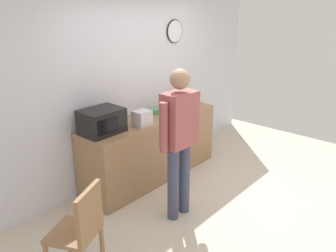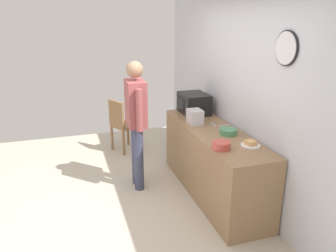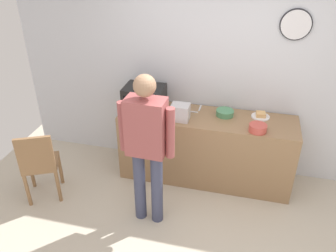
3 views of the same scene
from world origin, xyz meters
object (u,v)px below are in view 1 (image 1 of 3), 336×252
(microwave, at_px, (102,121))
(fork_utensil, at_px, (135,120))
(toaster, at_px, (142,118))
(wooden_chair, at_px, (80,229))
(person_standing, at_px, (179,134))
(salad_bowl, at_px, (156,110))
(spoon_utensil, at_px, (134,116))
(sandwich_plate, at_px, (172,104))
(cereal_bowl, at_px, (189,108))

(microwave, xyz_separation_m, fork_utensil, (0.60, 0.05, -0.15))
(toaster, relative_size, wooden_chair, 0.23)
(person_standing, bearing_deg, wooden_chair, 179.25)
(toaster, bearing_deg, person_standing, -103.25)
(person_standing, height_order, wooden_chair, person_standing)
(salad_bowl, height_order, spoon_utensil, salad_bowl)
(spoon_utensil, relative_size, person_standing, 0.10)
(salad_bowl, distance_m, spoon_utensil, 0.35)
(sandwich_plate, bearing_deg, person_standing, -136.43)
(microwave, xyz_separation_m, wooden_chair, (-1.02, -0.94, -0.54))
(microwave, relative_size, sandwich_plate, 2.24)
(sandwich_plate, relative_size, fork_utensil, 1.31)
(microwave, relative_size, spoon_utensil, 2.94)
(sandwich_plate, bearing_deg, microwave, -175.43)
(cereal_bowl, relative_size, wooden_chair, 0.22)
(microwave, xyz_separation_m, toaster, (0.51, -0.18, -0.05))
(person_standing, distance_m, wooden_chair, 1.44)
(cereal_bowl, xyz_separation_m, wooden_chair, (-2.45, -0.70, -0.43))
(sandwich_plate, distance_m, fork_utensil, 0.85)
(sandwich_plate, bearing_deg, fork_utensil, -175.55)
(fork_utensil, bearing_deg, microwave, -175.27)
(spoon_utensil, xyz_separation_m, person_standing, (-0.37, -1.14, 0.13))
(cereal_bowl, height_order, fork_utensil, cereal_bowl)
(microwave, bearing_deg, wooden_chair, -137.36)
(microwave, distance_m, cereal_bowl, 1.45)
(cereal_bowl, xyz_separation_m, person_standing, (-1.10, -0.72, 0.09))
(sandwich_plate, relative_size, cereal_bowl, 1.09)
(salad_bowl, distance_m, fork_utensil, 0.42)
(cereal_bowl, bearing_deg, spoon_utensil, 150.36)
(cereal_bowl, xyz_separation_m, toaster, (-0.92, 0.06, 0.06))
(microwave, bearing_deg, fork_utensil, 4.73)
(sandwich_plate, xyz_separation_m, spoon_utensil, (-0.76, 0.06, -0.02))
(cereal_bowl, distance_m, wooden_chair, 2.58)
(fork_utensil, bearing_deg, sandwich_plate, 4.45)
(microwave, distance_m, sandwich_plate, 1.46)
(microwave, height_order, sandwich_plate, microwave)
(toaster, relative_size, person_standing, 0.12)
(wooden_chair, bearing_deg, spoon_utensil, 33.15)
(sandwich_plate, xyz_separation_m, fork_utensil, (-0.85, -0.07, -0.02))
(fork_utensil, bearing_deg, toaster, -112.32)
(person_standing, xyz_separation_m, wooden_chair, (-1.35, 0.02, -0.52))
(fork_utensil, bearing_deg, person_standing, -105.42)
(microwave, xyz_separation_m, spoon_utensil, (0.69, 0.18, -0.15))
(cereal_bowl, distance_m, person_standing, 1.32)
(microwave, height_order, cereal_bowl, microwave)
(cereal_bowl, distance_m, toaster, 0.92)
(cereal_bowl, xyz_separation_m, spoon_utensil, (-0.73, 0.42, -0.04))
(cereal_bowl, distance_m, fork_utensil, 0.87)
(salad_bowl, height_order, wooden_chair, salad_bowl)
(fork_utensil, xyz_separation_m, wooden_chair, (-1.62, -0.99, -0.39))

